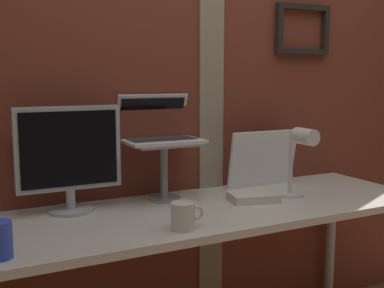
# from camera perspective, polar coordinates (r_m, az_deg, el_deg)

# --- Properties ---
(brick_wall_back) EXTENTS (3.46, 0.15, 2.45)m
(brick_wall_back) POSITION_cam_1_polar(r_m,az_deg,el_deg) (2.24, 0.03, 7.07)
(brick_wall_back) COLOR brown
(brick_wall_back) RESTS_ON ground_plane
(desk) EXTENTS (1.98, 0.62, 0.74)m
(desk) POSITION_cam_1_polar(r_m,az_deg,el_deg) (1.95, 1.33, -9.86)
(desk) COLOR silver
(desk) RESTS_ON ground_plane
(monitor) EXTENTS (0.41, 0.18, 0.42)m
(monitor) POSITION_cam_1_polar(r_m,az_deg,el_deg) (1.89, -14.69, -1.13)
(monitor) COLOR #ADB2B7
(monitor) RESTS_ON desk
(laptop_stand) EXTENTS (0.28, 0.22, 0.25)m
(laptop_stand) POSITION_cam_1_polar(r_m,az_deg,el_deg) (2.02, -3.42, -2.16)
(laptop_stand) COLOR gray
(laptop_stand) RESTS_ON desk
(laptop) EXTENTS (0.33, 0.28, 0.20)m
(laptop) POSITION_cam_1_polar(r_m,az_deg,el_deg) (2.06, -4.19, 1.92)
(laptop) COLOR white
(laptop) RESTS_ON laptop_stand
(whiteboard_panel) EXTENTS (0.37, 0.06, 0.27)m
(whiteboard_panel) POSITION_cam_1_polar(r_m,az_deg,el_deg) (2.30, 8.60, -1.78)
(whiteboard_panel) COLOR white
(whiteboard_panel) RESTS_ON desk
(desk_lamp) EXTENTS (0.12, 0.20, 0.31)m
(desk_lamp) POSITION_cam_1_polar(r_m,az_deg,el_deg) (2.08, 12.84, -1.35)
(desk_lamp) COLOR white
(desk_lamp) RESTS_ON desk
(pen_cup) EXTENTS (0.07, 0.07, 0.16)m
(pen_cup) POSITION_cam_1_polar(r_m,az_deg,el_deg) (1.51, -22.28, -10.67)
(pen_cup) COLOR blue
(pen_cup) RESTS_ON desk
(coffee_mug) EXTENTS (0.12, 0.08, 0.10)m
(coffee_mug) POSITION_cam_1_polar(r_m,az_deg,el_deg) (1.65, -1.05, -8.70)
(coffee_mug) COLOR silver
(coffee_mug) RESTS_ON desk
(paper_clutter_stack) EXTENTS (0.23, 0.18, 0.04)m
(paper_clutter_stack) POSITION_cam_1_polar(r_m,az_deg,el_deg) (2.04, 7.43, -6.38)
(paper_clutter_stack) COLOR silver
(paper_clutter_stack) RESTS_ON desk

